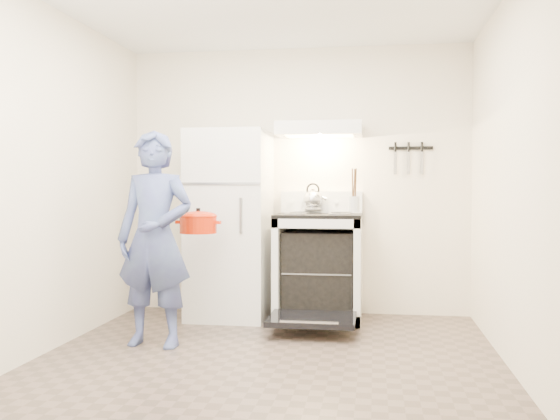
% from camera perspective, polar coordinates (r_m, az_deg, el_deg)
% --- Properties ---
extents(floor, '(3.60, 3.60, 0.00)m').
position_cam_1_polar(floor, '(4.31, -1.38, -13.88)').
color(floor, brown).
rests_on(floor, ground).
extents(back_wall, '(3.20, 0.02, 2.50)m').
position_cam_1_polar(back_wall, '(5.93, 1.64, 2.68)').
color(back_wall, beige).
rests_on(back_wall, ground).
extents(refrigerator, '(0.70, 0.70, 1.70)m').
position_cam_1_polar(refrigerator, '(5.69, -4.60, -1.32)').
color(refrigerator, silver).
rests_on(refrigerator, floor).
extents(stove_body, '(0.76, 0.65, 0.92)m').
position_cam_1_polar(stove_body, '(5.63, 3.56, -5.35)').
color(stove_body, silver).
rests_on(stove_body, floor).
extents(cooktop, '(0.76, 0.65, 0.03)m').
position_cam_1_polar(cooktop, '(5.59, 3.57, -0.51)').
color(cooktop, black).
rests_on(cooktop, stove_body).
extents(backsplash, '(0.76, 0.07, 0.20)m').
position_cam_1_polar(backsplash, '(5.87, 3.82, 0.73)').
color(backsplash, silver).
rests_on(backsplash, cooktop).
extents(oven_door, '(0.70, 0.54, 0.04)m').
position_cam_1_polar(oven_door, '(5.10, 2.95, -9.94)').
color(oven_door, black).
rests_on(oven_door, floor).
extents(oven_rack, '(0.60, 0.52, 0.01)m').
position_cam_1_polar(oven_rack, '(5.63, 3.56, -5.55)').
color(oven_rack, slate).
rests_on(oven_rack, stove_body).
extents(range_hood, '(0.76, 0.50, 0.12)m').
position_cam_1_polar(range_hood, '(5.68, 3.66, 7.35)').
color(range_hood, silver).
rests_on(range_hood, back_wall).
extents(knife_strip, '(0.40, 0.02, 0.03)m').
position_cam_1_polar(knife_strip, '(5.89, 11.87, 5.56)').
color(knife_strip, black).
rests_on(knife_strip, back_wall).
extents(pizza_stone, '(0.30, 0.30, 0.02)m').
position_cam_1_polar(pizza_stone, '(5.71, 4.35, -5.31)').
color(pizza_stone, '#82664A').
rests_on(pizza_stone, oven_rack).
extents(tea_kettle, '(0.23, 0.19, 0.28)m').
position_cam_1_polar(tea_kettle, '(5.81, 3.03, 1.09)').
color(tea_kettle, '#B4B4B8').
rests_on(tea_kettle, cooktop).
extents(utensil_jar, '(0.10, 0.10, 0.13)m').
position_cam_1_polar(utensil_jar, '(5.38, 6.80, 0.55)').
color(utensil_jar, silver).
rests_on(utensil_jar, cooktop).
extents(person, '(0.61, 0.43, 1.61)m').
position_cam_1_polar(person, '(4.74, -11.37, -2.58)').
color(person, navy).
rests_on(person, floor).
extents(dutch_oven, '(0.37, 0.30, 0.24)m').
position_cam_1_polar(dutch_oven, '(5.01, -7.49, -1.34)').
color(dutch_oven, '#BA1D03').
rests_on(dutch_oven, person).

